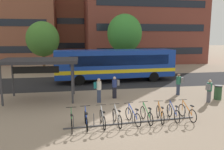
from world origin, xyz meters
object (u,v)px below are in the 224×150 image
(parked_bicycle_green_5, at_px, (146,115))
(parked_bicycle_orange_8, at_px, (187,112))
(parked_bicycle_blue_7, at_px, (173,113))
(transit_shelter, at_px, (40,62))
(parked_bicycle_blue_4, at_px, (133,116))
(commuter_teal_pack_3, at_px, (98,89))
(street_tree_1, at_px, (125,33))
(commuter_grey_pack_0, at_px, (179,83))
(parked_bicycle_silver_2, at_px, (103,119))
(city_bus, at_px, (115,64))
(parked_bicycle_green_0, at_px, (72,122))
(parked_bicycle_silver_3, at_px, (117,118))
(parked_bicycle_blue_1, at_px, (86,120))
(trash_bin, at_px, (218,92))
(street_tree_0, at_px, (43,39))
(parked_bicycle_orange_6, at_px, (160,114))
(commuter_grey_pack_1, at_px, (209,89))
(commuter_grey_pack_2, at_px, (115,86))

(parked_bicycle_green_5, bearing_deg, parked_bicycle_orange_8, -93.41)
(parked_bicycle_blue_7, height_order, transit_shelter, transit_shelter)
(parked_bicycle_blue_4, xyz_separation_m, commuter_teal_pack_3, (-1.32, 4.15, 0.60))
(street_tree_1, bearing_deg, parked_bicycle_blue_4, -101.81)
(commuter_grey_pack_0, bearing_deg, parked_bicycle_silver_2, 63.50)
(city_bus, xyz_separation_m, parked_bicycle_green_0, (-4.37, -11.67, -1.39))
(parked_bicycle_green_0, distance_m, street_tree_1, 20.35)
(parked_bicycle_blue_7, bearing_deg, parked_bicycle_silver_3, 95.00)
(parked_bicycle_blue_4, relative_size, transit_shelter, 0.31)
(parked_bicycle_blue_1, distance_m, trash_bin, 10.39)
(parked_bicycle_orange_8, relative_size, commuter_grey_pack_0, 1.03)
(transit_shelter, xyz_separation_m, street_tree_0, (-1.21, 12.82, 1.48))
(trash_bin, bearing_deg, parked_bicycle_orange_6, -149.90)
(commuter_grey_pack_1, xyz_separation_m, street_tree_1, (-2.36, 15.49, 4.01))
(parked_bicycle_silver_2, distance_m, street_tree_1, 19.73)
(parked_bicycle_silver_2, xyz_separation_m, commuter_grey_pack_1, (7.81, 2.92, 0.54))
(parked_bicycle_blue_1, bearing_deg, parked_bicycle_green_5, -87.35)
(city_bus, bearing_deg, street_tree_0, -44.93)
(street_tree_0, bearing_deg, city_bus, -42.16)
(commuter_grey_pack_1, distance_m, street_tree_1, 16.17)
(commuter_grey_pack_0, height_order, street_tree_1, street_tree_1)
(parked_bicycle_silver_3, height_order, street_tree_0, street_tree_0)
(parked_bicycle_blue_7, height_order, commuter_grey_pack_1, commuter_grey_pack_1)
(parked_bicycle_silver_2, height_order, trash_bin, trash_bin)
(city_bus, distance_m, parked_bicycle_orange_8, 11.59)
(parked_bicycle_silver_2, height_order, parked_bicycle_blue_4, same)
(parked_bicycle_blue_4, distance_m, transit_shelter, 8.06)
(parked_bicycle_green_5, distance_m, trash_bin, 7.36)
(parked_bicycle_blue_1, xyz_separation_m, parked_bicycle_blue_4, (2.45, 0.14, 0.00))
(parked_bicycle_green_5, bearing_deg, parked_bicycle_blue_4, 90.85)
(parked_bicycle_orange_8, bearing_deg, parked_bicycle_silver_2, 86.98)
(parked_bicycle_orange_6, bearing_deg, parked_bicycle_orange_8, -80.99)
(parked_bicycle_blue_7, bearing_deg, commuter_grey_pack_0, -27.56)
(commuter_teal_pack_3, bearing_deg, parked_bicycle_silver_2, -91.30)
(parked_bicycle_silver_2, bearing_deg, parked_bicycle_orange_8, -89.42)
(parked_bicycle_silver_3, bearing_deg, transit_shelter, 33.66)
(commuter_grey_pack_0, bearing_deg, parked_bicycle_orange_8, 94.07)
(parked_bicycle_green_5, bearing_deg, street_tree_0, 17.74)
(city_bus, bearing_deg, parked_bicycle_blue_4, 81.23)
(parked_bicycle_blue_1, height_order, commuter_teal_pack_3, commuter_teal_pack_3)
(street_tree_1, bearing_deg, commuter_teal_pack_3, -109.98)
(parked_bicycle_blue_4, bearing_deg, commuter_teal_pack_3, 5.11)
(city_bus, xyz_separation_m, parked_bicycle_blue_1, (-3.65, -11.57, -1.39))
(parked_bicycle_green_0, xyz_separation_m, parked_bicycle_green_5, (3.93, 0.31, 0.00))
(parked_bicycle_green_0, distance_m, commuter_grey_pack_0, 9.89)
(commuter_grey_pack_1, bearing_deg, parked_bicycle_blue_1, 162.45)
(street_tree_0, bearing_deg, commuter_grey_pack_1, -50.82)
(parked_bicycle_green_5, bearing_deg, parked_bicycle_green_0, 90.61)
(parked_bicycle_green_0, relative_size, transit_shelter, 0.31)
(commuter_grey_pack_2, distance_m, commuter_teal_pack_3, 1.61)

